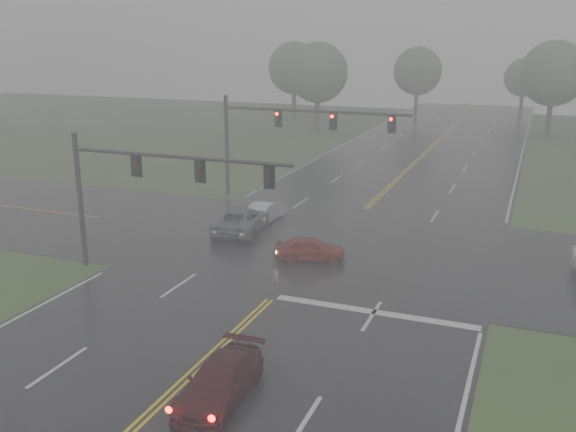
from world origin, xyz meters
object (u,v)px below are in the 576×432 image
at_px(sedan_silver, 266,220).
at_px(signal_gantry_near, 138,180).
at_px(sedan_maroon, 220,400).
at_px(sedan_red, 310,260).
at_px(signal_gantry_far, 280,128).
at_px(car_grey, 242,232).

distance_m(sedan_silver, signal_gantry_near, 11.67).
xyz_separation_m(sedan_maroon, signal_gantry_near, (-8.45, 8.45, 4.61)).
bearing_deg(sedan_red, sedan_maroon, 169.98).
height_order(signal_gantry_near, signal_gantry_far, signal_gantry_far).
bearing_deg(signal_gantry_near, signal_gantry_far, 87.53).
bearing_deg(sedan_silver, sedan_maroon, 112.11).
relative_size(sedan_silver, signal_gantry_near, 0.33).
xyz_separation_m(sedan_maroon, sedan_red, (-1.70, 13.19, 0.00)).
bearing_deg(sedan_red, signal_gantry_far, 11.66).
height_order(car_grey, signal_gantry_near, signal_gantry_near).
bearing_deg(sedan_red, signal_gantry_near, 107.69).
distance_m(car_grey, signal_gantry_near, 9.24).
xyz_separation_m(sedan_red, signal_gantry_near, (-6.75, -4.74, 4.61)).
xyz_separation_m(car_grey, signal_gantry_near, (-1.44, -7.88, 4.61)).
distance_m(signal_gantry_near, signal_gantry_far, 15.70).
bearing_deg(sedan_maroon, signal_gantry_near, 132.13).
bearing_deg(signal_gantry_far, car_grey, -84.38).
xyz_separation_m(sedan_silver, signal_gantry_near, (-1.82, -10.56, 4.61)).
xyz_separation_m(sedan_red, sedan_silver, (-4.93, 5.82, 0.00)).
bearing_deg(signal_gantry_near, sedan_silver, 80.21).
relative_size(sedan_red, sedan_silver, 0.95).
bearing_deg(signal_gantry_far, sedan_red, -60.96).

